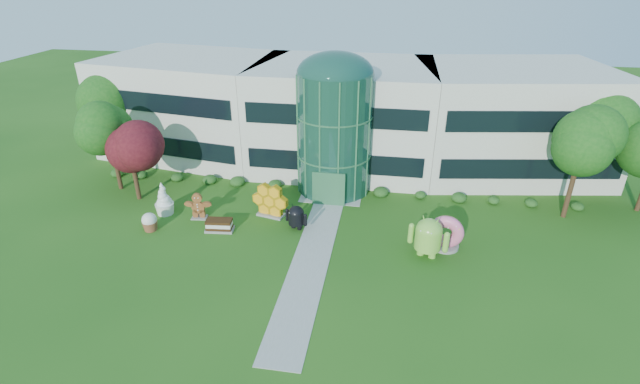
% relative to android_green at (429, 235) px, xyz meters
% --- Properties ---
extents(ground, '(140.00, 140.00, 0.00)m').
position_rel_android_green_xyz_m(ground, '(-7.45, -2.98, -1.60)').
color(ground, '#215114').
rests_on(ground, ground).
extents(building, '(46.00, 15.00, 9.30)m').
position_rel_android_green_xyz_m(building, '(-7.45, 15.02, 3.05)').
color(building, beige).
rests_on(building, ground).
extents(atrium, '(6.00, 6.00, 9.80)m').
position_rel_android_green_xyz_m(atrium, '(-7.45, 9.02, 3.30)').
color(atrium, '#194738').
rests_on(atrium, ground).
extents(walkway, '(2.40, 20.00, 0.04)m').
position_rel_android_green_xyz_m(walkway, '(-7.45, -0.98, -1.58)').
color(walkway, '#9E9E93').
rests_on(walkway, ground).
extents(tree_red, '(4.00, 4.00, 6.00)m').
position_rel_android_green_xyz_m(tree_red, '(-22.95, 4.52, 1.40)').
color(tree_red, '#3F0C14').
rests_on(tree_red, ground).
extents(trees_backdrop, '(52.00, 8.00, 8.40)m').
position_rel_android_green_xyz_m(trees_backdrop, '(-7.45, 10.02, 2.60)').
color(trees_backdrop, '#154F13').
rests_on(trees_backdrop, ground).
extents(android_green, '(3.28, 2.69, 3.20)m').
position_rel_android_green_xyz_m(android_green, '(0.00, 0.00, 0.00)').
color(android_green, '#80C840').
rests_on(android_green, ground).
extents(android_black, '(2.18, 1.81, 2.12)m').
position_rel_android_green_xyz_m(android_black, '(-9.22, 1.99, -0.54)').
color(android_black, black).
rests_on(android_black, ground).
extents(donut, '(2.56, 1.62, 2.47)m').
position_rel_android_green_xyz_m(donut, '(1.27, 1.27, -0.37)').
color(donut, '#EE5A89').
rests_on(donut, ground).
extents(gingerbread, '(2.37, 1.14, 2.11)m').
position_rel_android_green_xyz_m(gingerbread, '(-16.82, 2.30, -0.55)').
color(gingerbread, brown).
rests_on(gingerbread, ground).
extents(ice_cream_sandwich, '(2.10, 1.20, 0.90)m').
position_rel_android_green_xyz_m(ice_cream_sandwich, '(-14.65, 0.81, -1.15)').
color(ice_cream_sandwich, black).
rests_on(ice_cream_sandwich, ground).
extents(honeycomb, '(3.22, 1.77, 2.39)m').
position_rel_android_green_xyz_m(honeycomb, '(-11.54, 3.55, -0.41)').
color(honeycomb, '#FFAC19').
rests_on(honeycomb, ground).
extents(froyo, '(1.69, 1.69, 2.61)m').
position_rel_android_green_xyz_m(froyo, '(-19.66, 2.52, -0.29)').
color(froyo, white).
rests_on(froyo, ground).
extents(cupcake, '(1.28, 1.28, 1.37)m').
position_rel_android_green_xyz_m(cupcake, '(-19.62, 0.07, -0.91)').
color(cupcake, white).
rests_on(cupcake, ground).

